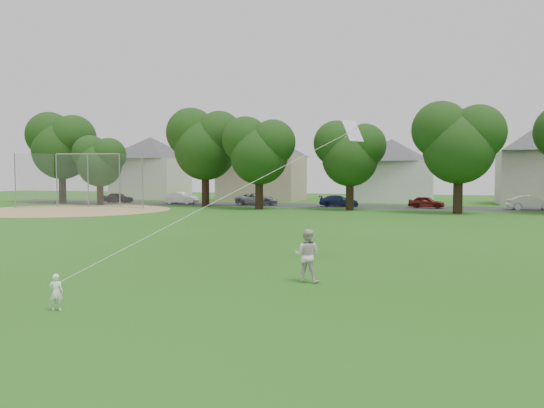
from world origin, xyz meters
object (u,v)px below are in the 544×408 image
(toddler, at_px, (56,292))
(older_boy, at_px, (307,256))
(kite, at_px, (237,190))
(baseball_backstop, at_px, (86,181))

(toddler, distance_m, older_boy, 6.73)
(kite, distance_m, baseball_backstop, 39.83)
(older_boy, bearing_deg, baseball_backstop, -42.97)
(toddler, relative_size, kite, 0.08)
(toddler, relative_size, older_boy, 0.55)
(toddler, xyz_separation_m, older_boy, (4.56, 4.94, 0.34))
(kite, bearing_deg, older_boy, 11.50)
(toddler, xyz_separation_m, kite, (2.58, 4.53, 2.21))
(toddler, height_order, kite, kite)
(older_boy, xyz_separation_m, baseball_backstop, (-29.38, 28.50, 1.85))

